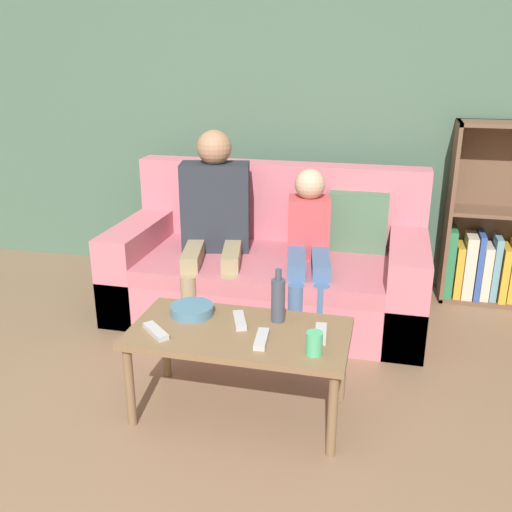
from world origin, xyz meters
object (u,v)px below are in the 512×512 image
Objects in this scene: person_adult at (215,213)px; coffee_table at (239,339)px; cup_near at (314,343)px; couch at (271,268)px; bottle at (278,299)px; bookshelf at (497,239)px; tv_remote_0 at (261,339)px; tv_remote_3 at (321,333)px; tv_remote_1 at (156,331)px; person_child at (309,241)px; tv_remote_2 at (240,320)px; snack_bowl at (192,310)px.

coffee_table is at bearing -79.14° from person_adult.
cup_near is at bearing -20.63° from coffee_table.
couch is 7.50× the size of bottle.
person_adult is (-0.33, -0.09, 0.36)m from couch.
bookshelf is at bearing 20.06° from couch.
couch is 1.21m from tv_remote_0.
tv_remote_3 is (0.45, -1.07, 0.14)m from couch.
person_child is at bearing 17.91° from tv_remote_1.
tv_remote_3 is (0.78, -0.99, -0.21)m from person_adult.
person_adult is 1.24m from tv_remote_0.
tv_remote_3 is at bearing -27.12° from tv_remote_2.
snack_bowl is (0.09, 0.22, 0.01)m from tv_remote_1.
snack_bowl is (-0.24, 0.03, 0.01)m from tv_remote_2.
bottle reaches higher than cup_near.
couch is at bearing -159.94° from bookshelf.
bookshelf reaches higher than tv_remote_0.
person_child is 9.51× the size of cup_near.
coffee_table is 0.36m from tv_remote_3.
person_adult reaches higher than tv_remote_2.
bottle is (0.16, 0.06, 0.09)m from tv_remote_2.
person_child is 5.28× the size of tv_remote_3.
bookshelf reaches higher than tv_remote_1.
tv_remote_0 is at bearing -79.86° from couch.
cup_near is at bearing -52.34° from bottle.
tv_remote_2 is (-0.13, 0.15, 0.00)m from tv_remote_0.
bottle is (0.57, -0.89, -0.12)m from person_adult.
tv_remote_1 is at bearing -97.61° from person_adult.
person_child is at bearing 80.91° from coffee_table.
couch is 11.88× the size of tv_remote_1.
bottle is (0.14, 0.13, 0.15)m from coffee_table.
tv_remote_2 reaches higher than coffee_table.
bottle is (0.03, 0.21, 0.09)m from tv_remote_0.
couch reaches higher than cup_near.
cup_near is at bearing -67.97° from person_adult.
snack_bowl reaches higher than tv_remote_1.
bottle is at bearing -20.93° from tv_remote_1.
tv_remote_0 is at bearing -160.74° from tv_remote_3.
person_child reaches higher than snack_bowl.
tv_remote_0 is (0.21, -1.18, 0.14)m from couch.
couch reaches higher than snack_bowl.
person_child is (0.58, -0.05, -0.12)m from person_adult.
bookshelf is 1.26× the size of person_child.
tv_remote_3 is at bearing -87.70° from person_child.
tv_remote_3 is (0.35, 0.03, 0.06)m from coffee_table.
snack_bowl is at bearing -99.04° from couch.
tv_remote_3 is at bearing -25.48° from bottle.
cup_near is 0.61× the size of tv_remote_1.
person_adult reaches higher than snack_bowl.
coffee_table is at bearing -108.55° from person_child.
snack_bowl is at bearing -135.65° from bookshelf.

